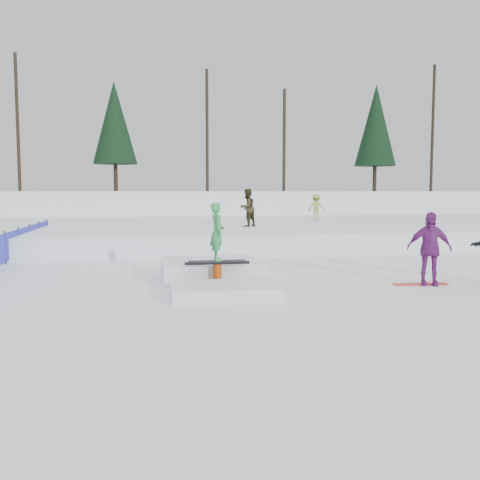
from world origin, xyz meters
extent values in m
plane|color=white|center=(0.00, 0.00, 0.00)|extent=(120.00, 120.00, 0.00)
cube|color=white|center=(0.00, 30.00, 1.20)|extent=(60.00, 14.00, 2.40)
cube|color=white|center=(0.00, 16.00, 0.40)|extent=(50.00, 18.00, 0.80)
cube|color=#2E38B4|center=(-6.50, 6.60, 0.55)|extent=(0.03, 16.00, 0.95)
cylinder|color=black|center=(-6.50, 6.60, 0.55)|extent=(0.05, 0.05, 1.10)
cylinder|color=black|center=(-6.50, 8.50, 0.55)|extent=(0.05, 0.05, 1.10)
cylinder|color=black|center=(-6.50, 10.40, 0.55)|extent=(0.05, 0.05, 1.10)
cylinder|color=black|center=(-6.50, 12.30, 0.55)|extent=(0.05, 0.05, 1.10)
cylinder|color=black|center=(-6.50, 14.20, 0.55)|extent=(0.05, 0.05, 1.10)
cylinder|color=black|center=(-11.00, 30.00, 7.40)|extent=(0.24, 0.24, 10.00)
cylinder|color=black|center=(-4.00, 28.50, 3.40)|extent=(0.30, 0.30, 2.00)
cone|color=black|center=(-4.00, 28.50, 7.38)|extent=(3.20, 3.20, 5.95)
cylinder|color=black|center=(3.00, 30.50, 7.15)|extent=(0.24, 0.24, 9.50)
cylinder|color=black|center=(9.00, 29.50, 6.40)|extent=(0.24, 0.24, 8.00)
cylinder|color=black|center=(16.00, 28.00, 3.40)|extent=(0.30, 0.30, 2.00)
cone|color=black|center=(16.00, 28.00, 7.55)|extent=(3.20, 3.20, 6.30)
cylinder|color=black|center=(22.00, 30.00, 7.65)|extent=(0.24, 0.24, 10.50)
imported|color=#2B2713|center=(2.60, 11.81, 1.66)|extent=(1.05, 1.02, 1.71)
imported|color=#8FAB3E|center=(7.27, 16.09, 1.52)|extent=(1.05, 0.81, 1.44)
imported|color=#752479|center=(5.12, 0.52, 0.94)|extent=(1.19, 0.80, 1.87)
cube|color=red|center=(4.96, 0.59, 0.01)|extent=(1.42, 0.38, 0.03)
cube|color=white|center=(-0.25, 2.33, 0.27)|extent=(2.60, 2.20, 0.54)
cube|color=white|center=(-0.25, -0.17, 0.15)|extent=(2.40, 1.60, 0.30)
cylinder|color=#BE4A10|center=(-0.25, 1.03, 0.03)|extent=(0.44, 0.44, 0.06)
cylinder|color=#BE4A10|center=(-0.25, 1.03, 0.30)|extent=(0.20, 0.20, 0.60)
cube|color=black|center=(-0.25, 1.03, 0.63)|extent=(1.60, 0.16, 0.06)
cube|color=black|center=(-0.25, 1.03, 0.68)|extent=(1.40, 0.28, 0.03)
imported|color=green|center=(-0.25, 1.03, 1.40)|extent=(0.34, 0.52, 1.42)
camera|label=1|loc=(-2.00, -11.91, 2.39)|focal=40.00mm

